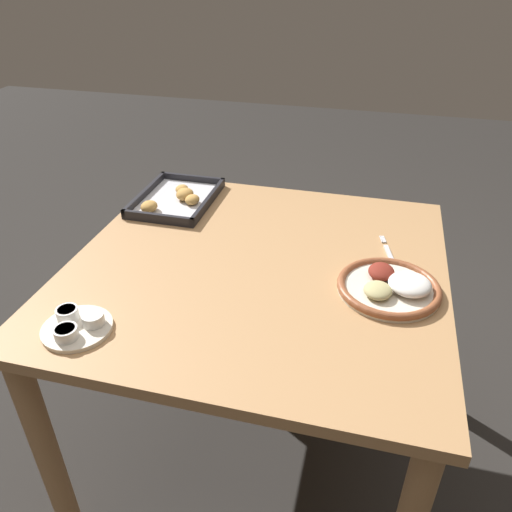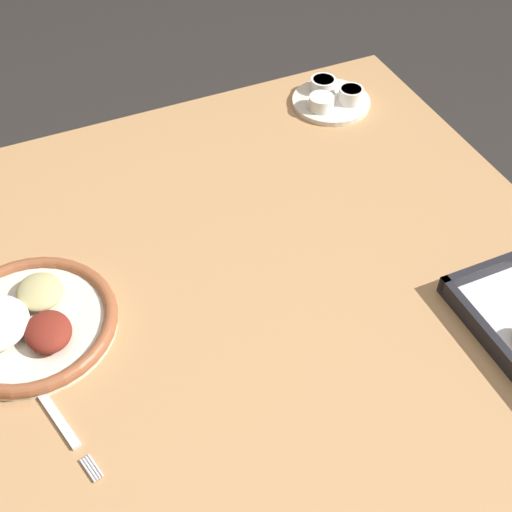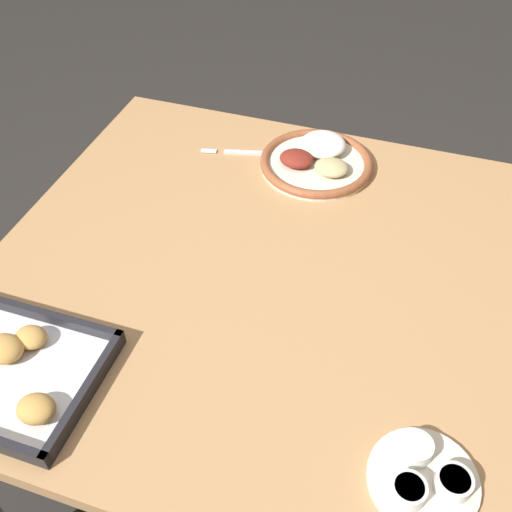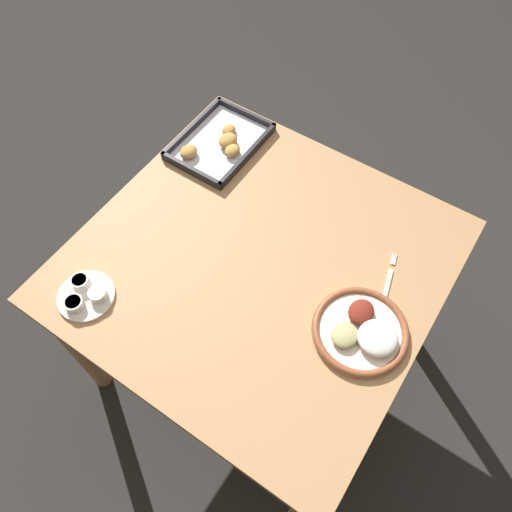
# 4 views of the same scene
# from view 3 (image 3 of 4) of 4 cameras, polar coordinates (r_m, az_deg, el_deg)

# --- Properties ---
(ground_plane) EXTENTS (8.00, 8.00, 0.00)m
(ground_plane) POSITION_cam_3_polar(r_m,az_deg,el_deg) (1.68, -0.40, -18.19)
(ground_plane) COLOR #282623
(dining_table) EXTENTS (0.94, 0.96, 0.71)m
(dining_table) POSITION_cam_3_polar(r_m,az_deg,el_deg) (1.17, -0.55, -4.71)
(dining_table) COLOR #AD7F51
(dining_table) RESTS_ON ground_plane
(dinner_plate) EXTENTS (0.25, 0.25, 0.05)m
(dinner_plate) POSITION_cam_3_polar(r_m,az_deg,el_deg) (1.32, 5.82, 9.05)
(dinner_plate) COLOR beige
(dinner_plate) RESTS_ON dining_table
(fork) EXTENTS (0.19, 0.06, 0.00)m
(fork) POSITION_cam_3_polar(r_m,az_deg,el_deg) (1.36, -0.63, 9.82)
(fork) COLOR silver
(fork) RESTS_ON dining_table
(saucer_plate) EXTENTS (0.15, 0.15, 0.04)m
(saucer_plate) POSITION_cam_3_polar(r_m,az_deg,el_deg) (0.88, 15.72, -19.60)
(saucer_plate) COLOR beige
(saucer_plate) RESTS_ON dining_table
(baking_tray) EXTENTS (0.31, 0.23, 0.04)m
(baking_tray) POSITION_cam_3_polar(r_m,az_deg,el_deg) (1.01, -22.82, -9.81)
(baking_tray) COLOR black
(baking_tray) RESTS_ON dining_table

